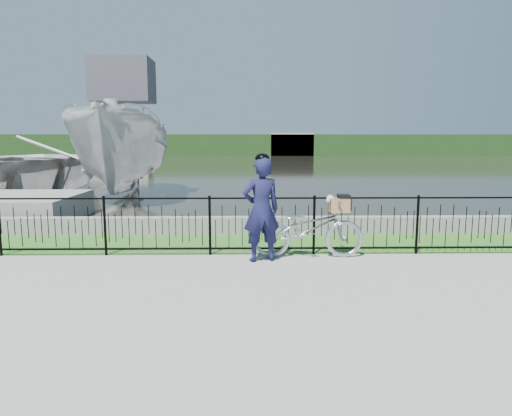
{
  "coord_description": "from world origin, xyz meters",
  "views": [
    {
      "loc": [
        -0.28,
        -6.99,
        2.19
      ],
      "look_at": [
        -0.13,
        1.0,
        1.0
      ],
      "focal_mm": 32.0,
      "sensor_mm": 36.0,
      "label": 1
    }
  ],
  "objects": [
    {
      "name": "grass_strip",
      "position": [
        0.0,
        2.6,
        0.0
      ],
      "size": [
        60.0,
        2.0,
        0.01
      ],
      "primitive_type": "cube",
      "color": "#336820",
      "rests_on": "ground"
    },
    {
      "name": "cyclist",
      "position": [
        -0.03,
        1.14,
        0.97
      ],
      "size": [
        0.79,
        0.62,
        1.96
      ],
      "color": "#151639",
      "rests_on": "ground"
    },
    {
      "name": "far_treeline",
      "position": [
        0.0,
        60.0,
        1.5
      ],
      "size": [
        120.0,
        6.0,
        3.0
      ],
      "primitive_type": "cube",
      "color": "#1F3E18",
      "rests_on": "ground"
    },
    {
      "name": "boat_near",
      "position": [
        -4.95,
        10.64,
        1.84
      ],
      "size": [
        4.2,
        9.08,
        5.19
      ],
      "color": "#BEBEBF",
      "rests_on": "water"
    },
    {
      "name": "water",
      "position": [
        0.0,
        33.0,
        0.0
      ],
      "size": [
        120.0,
        120.0,
        0.0
      ],
      "primitive_type": "plane",
      "color": "black",
      "rests_on": "ground"
    },
    {
      "name": "far_building_right",
      "position": [
        6.0,
        58.5,
        1.6
      ],
      "size": [
        6.0,
        3.0,
        3.2
      ],
      "primitive_type": "cube",
      "color": "gray",
      "rests_on": "ground"
    },
    {
      "name": "fence",
      "position": [
        0.0,
        1.6,
        0.58
      ],
      "size": [
        14.0,
        0.06,
        1.15
      ],
      "primitive_type": null,
      "color": "black",
      "rests_on": "ground"
    },
    {
      "name": "ground",
      "position": [
        0.0,
        0.0,
        0.0
      ],
      "size": [
        120.0,
        120.0,
        0.0
      ],
      "primitive_type": "plane",
      "color": "gray",
      "rests_on": "ground"
    },
    {
      "name": "bicycle_rig",
      "position": [
        0.86,
        1.4,
        0.55
      ],
      "size": [
        2.08,
        0.73,
        1.21
      ],
      "color": "#AEB3BB",
      "rests_on": "ground"
    },
    {
      "name": "quay_wall",
      "position": [
        0.0,
        3.6,
        0.2
      ],
      "size": [
        60.0,
        0.3,
        0.4
      ],
      "primitive_type": "cube",
      "color": "gray",
      "rests_on": "ground"
    },
    {
      "name": "far_building_left",
      "position": [
        -18.0,
        58.0,
        2.0
      ],
      "size": [
        8.0,
        4.0,
        4.0
      ],
      "primitive_type": "cube",
      "color": "gray",
      "rests_on": "ground"
    }
  ]
}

